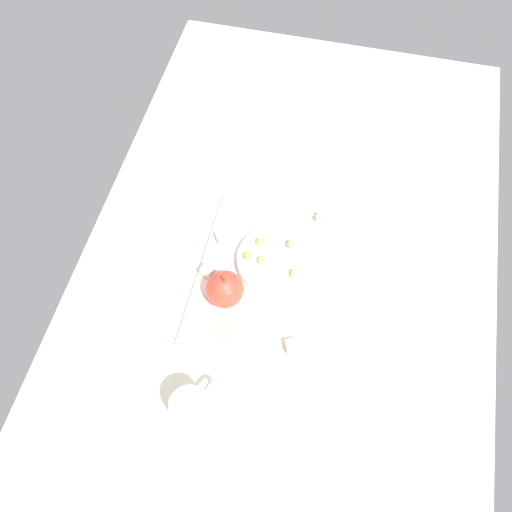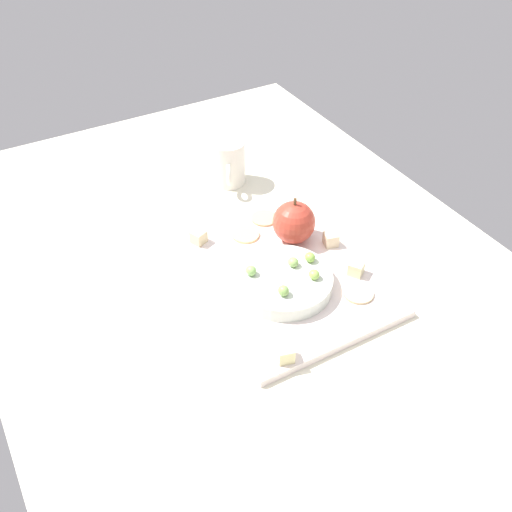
{
  "view_description": "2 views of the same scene",
  "coord_description": "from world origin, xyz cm",
  "px_view_note": "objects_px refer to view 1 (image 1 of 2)",
  "views": [
    {
      "loc": [
        -53.9,
        -6.11,
        100.17
      ],
      "look_at": [
        -2.21,
        5.96,
        8.68
      ],
      "focal_mm": 38.46,
      "sensor_mm": 36.0,
      "label": 1
    },
    {
      "loc": [
        55.76,
        -35.11,
        69.32
      ],
      "look_at": [
        -7.31,
        0.71,
        8.0
      ],
      "focal_mm": 42.2,
      "sensor_mm": 36.0,
      "label": 2
    }
  ],
  "objects_px": {
    "grape_0": "(294,273)",
    "cup": "(192,411)",
    "cheese_cube_3": "(222,238)",
    "grape_4": "(260,241)",
    "apple_whole": "(225,289)",
    "cracker_0": "(253,327)",
    "grape_1": "(262,260)",
    "cracker_2": "(223,334)",
    "cheese_cube_2": "(292,346)",
    "grape_3": "(248,255)",
    "platter": "(266,279)",
    "grape_2": "(290,243)",
    "cracker_1": "(239,226)",
    "cheese_cube_1": "(323,218)",
    "cheese_cube_0": "(208,271)",
    "serving_dish": "(276,261)"
  },
  "relations": [
    {
      "from": "grape_4",
      "to": "cracker_0",
      "type": "bearing_deg",
      "value": -171.23
    },
    {
      "from": "cracker_2",
      "to": "grape_4",
      "type": "xyz_separation_m",
      "value": [
        0.19,
        -0.03,
        0.03
      ]
    },
    {
      "from": "grape_0",
      "to": "cup",
      "type": "bearing_deg",
      "value": 158.71
    },
    {
      "from": "apple_whole",
      "to": "platter",
      "type": "bearing_deg",
      "value": -47.69
    },
    {
      "from": "apple_whole",
      "to": "cheese_cube_0",
      "type": "distance_m",
      "value": 0.07
    },
    {
      "from": "cracker_2",
      "to": "grape_1",
      "type": "distance_m",
      "value": 0.16
    },
    {
      "from": "grape_0",
      "to": "apple_whole",
      "type": "bearing_deg",
      "value": 118.92
    },
    {
      "from": "apple_whole",
      "to": "cheese_cube_1",
      "type": "xyz_separation_m",
      "value": [
        0.22,
        -0.15,
        -0.03
      ]
    },
    {
      "from": "platter",
      "to": "grape_4",
      "type": "distance_m",
      "value": 0.08
    },
    {
      "from": "grape_0",
      "to": "grape_2",
      "type": "relative_size",
      "value": 1.0
    },
    {
      "from": "cheese_cube_2",
      "to": "cheese_cube_3",
      "type": "distance_m",
      "value": 0.27
    },
    {
      "from": "cheese_cube_3",
      "to": "cracker_1",
      "type": "height_order",
      "value": "cheese_cube_3"
    },
    {
      "from": "apple_whole",
      "to": "cup",
      "type": "bearing_deg",
      "value": -179.02
    },
    {
      "from": "cheese_cube_1",
      "to": "apple_whole",
      "type": "bearing_deg",
      "value": 145.28
    },
    {
      "from": "cheese_cube_2",
      "to": "cracker_1",
      "type": "relative_size",
      "value": 0.47
    },
    {
      "from": "apple_whole",
      "to": "grape_0",
      "type": "relative_size",
      "value": 4.02
    },
    {
      "from": "cheese_cube_0",
      "to": "cracker_0",
      "type": "xyz_separation_m",
      "value": [
        -0.09,
        -0.11,
        -0.01
      ]
    },
    {
      "from": "cheese_cube_2",
      "to": "grape_4",
      "type": "bearing_deg",
      "value": 28.27
    },
    {
      "from": "cheese_cube_0",
      "to": "cracker_2",
      "type": "relative_size",
      "value": 0.47
    },
    {
      "from": "apple_whole",
      "to": "cracker_2",
      "type": "relative_size",
      "value": 1.55
    },
    {
      "from": "grape_0",
      "to": "platter",
      "type": "bearing_deg",
      "value": 96.07
    },
    {
      "from": "cheese_cube_1",
      "to": "cracker_2",
      "type": "bearing_deg",
      "value": 154.87
    },
    {
      "from": "serving_dish",
      "to": "grape_4",
      "type": "relative_size",
      "value": 8.48
    },
    {
      "from": "cracker_0",
      "to": "grape_1",
      "type": "height_order",
      "value": "grape_1"
    },
    {
      "from": "grape_1",
      "to": "grape_4",
      "type": "relative_size",
      "value": 1.0
    },
    {
      "from": "cheese_cube_1",
      "to": "grape_3",
      "type": "height_order",
      "value": "grape_3"
    },
    {
      "from": "grape_0",
      "to": "cup",
      "type": "xyz_separation_m",
      "value": [
        -0.29,
        0.11,
        -0.0
      ]
    },
    {
      "from": "cup",
      "to": "grape_4",
      "type": "bearing_deg",
      "value": -5.85
    },
    {
      "from": "grape_4",
      "to": "cracker_1",
      "type": "bearing_deg",
      "value": 50.78
    },
    {
      "from": "platter",
      "to": "cheese_cube_2",
      "type": "bearing_deg",
      "value": -149.7
    },
    {
      "from": "cracker_0",
      "to": "grape_1",
      "type": "bearing_deg",
      "value": 6.08
    },
    {
      "from": "apple_whole",
      "to": "grape_0",
      "type": "bearing_deg",
      "value": -61.08
    },
    {
      "from": "cracker_2",
      "to": "grape_2",
      "type": "distance_m",
      "value": 0.22
    },
    {
      "from": "platter",
      "to": "grape_3",
      "type": "xyz_separation_m",
      "value": [
        0.02,
        0.04,
        0.04
      ]
    },
    {
      "from": "cracker_2",
      "to": "grape_4",
      "type": "distance_m",
      "value": 0.2
    },
    {
      "from": "apple_whole",
      "to": "cracker_0",
      "type": "height_order",
      "value": "apple_whole"
    },
    {
      "from": "grape_3",
      "to": "grape_1",
      "type": "bearing_deg",
      "value": -97.04
    },
    {
      "from": "cheese_cube_2",
      "to": "cracker_2",
      "type": "distance_m",
      "value": 0.13
    },
    {
      "from": "grape_3",
      "to": "platter",
      "type": "bearing_deg",
      "value": -119.08
    },
    {
      "from": "cheese_cube_0",
      "to": "cracker_0",
      "type": "height_order",
      "value": "cheese_cube_0"
    },
    {
      "from": "cracker_2",
      "to": "apple_whole",
      "type": "bearing_deg",
      "value": 10.86
    },
    {
      "from": "apple_whole",
      "to": "grape_0",
      "type": "xyz_separation_m",
      "value": [
        0.07,
        -0.12,
        -0.0
      ]
    },
    {
      "from": "platter",
      "to": "cheese_cube_1",
      "type": "xyz_separation_m",
      "value": [
        0.16,
        -0.08,
        0.02
      ]
    },
    {
      "from": "cheese_cube_3",
      "to": "grape_0",
      "type": "xyz_separation_m",
      "value": [
        -0.06,
        -0.16,
        0.02
      ]
    },
    {
      "from": "grape_0",
      "to": "grape_4",
      "type": "bearing_deg",
      "value": 55.37
    },
    {
      "from": "cracker_1",
      "to": "apple_whole",
      "type": "bearing_deg",
      "value": -175.02
    },
    {
      "from": "cheese_cube_1",
      "to": "cracker_2",
      "type": "xyz_separation_m",
      "value": [
        -0.29,
        0.14,
        -0.01
      ]
    },
    {
      "from": "cheese_cube_1",
      "to": "cracker_2",
      "type": "relative_size",
      "value": 0.47
    },
    {
      "from": "grape_4",
      "to": "cup",
      "type": "relative_size",
      "value": 0.19
    },
    {
      "from": "serving_dish",
      "to": "grape_4",
      "type": "xyz_separation_m",
      "value": [
        0.03,
        0.04,
        0.02
      ]
    }
  ]
}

